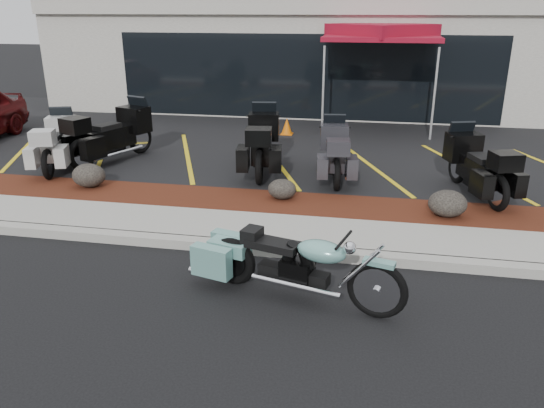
% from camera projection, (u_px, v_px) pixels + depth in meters
% --- Properties ---
extents(ground, '(90.00, 90.00, 0.00)m').
position_uv_depth(ground, '(204.00, 277.00, 7.44)').
color(ground, black).
rests_on(ground, ground).
extents(curb, '(24.00, 0.25, 0.15)m').
position_uv_depth(curb, '(222.00, 245.00, 8.25)').
color(curb, gray).
rests_on(curb, ground).
extents(sidewalk, '(24.00, 1.20, 0.15)m').
position_uv_depth(sidewalk, '(233.00, 228.00, 8.89)').
color(sidewalk, gray).
rests_on(sidewalk, ground).
extents(mulch_bed, '(24.00, 1.20, 0.16)m').
position_uv_depth(mulch_bed, '(249.00, 203.00, 9.99)').
color(mulch_bed, '#35140C').
rests_on(mulch_bed, ground).
extents(upper_lot, '(26.00, 9.60, 0.15)m').
position_uv_depth(upper_lot, '(292.00, 138.00, 14.97)').
color(upper_lot, black).
rests_on(upper_lot, ground).
extents(dealership_building, '(18.00, 8.16, 4.00)m').
position_uv_depth(dealership_building, '(318.00, 51.00, 20.07)').
color(dealership_building, gray).
rests_on(dealership_building, ground).
extents(boulder_left, '(0.67, 0.56, 0.47)m').
position_uv_depth(boulder_left, '(89.00, 175.00, 10.60)').
color(boulder_left, black).
rests_on(boulder_left, mulch_bed).
extents(boulder_mid, '(0.54, 0.45, 0.38)m').
position_uv_depth(boulder_mid, '(282.00, 189.00, 9.94)').
color(boulder_mid, black).
rests_on(boulder_mid, mulch_bed).
extents(boulder_right, '(0.66, 0.55, 0.47)m').
position_uv_depth(boulder_right, '(448.00, 204.00, 9.09)').
color(boulder_right, black).
rests_on(boulder_right, mulch_bed).
extents(hero_cruiser, '(2.90, 1.41, 0.99)m').
position_uv_depth(hero_cruiser, '(378.00, 282.00, 6.29)').
color(hero_cruiser, '#67A098').
rests_on(hero_cruiser, ground).
extents(touring_white, '(1.46, 2.32, 1.26)m').
position_uv_depth(touring_white, '(64.00, 133.00, 12.41)').
color(touring_white, '#B8B8B4').
rests_on(touring_white, upper_lot).
extents(touring_black_front, '(1.75, 2.60, 1.41)m').
position_uv_depth(touring_black_front, '(139.00, 125.00, 12.93)').
color(touring_black_front, black).
rests_on(touring_black_front, upper_lot).
extents(touring_black_mid, '(1.25, 2.51, 1.40)m').
position_uv_depth(touring_black_mid, '(264.00, 132.00, 12.24)').
color(touring_black_mid, black).
rests_on(touring_black_mid, upper_lot).
extents(touring_grey, '(1.07, 2.20, 1.23)m').
position_uv_depth(touring_grey, '(334.00, 141.00, 11.73)').
color(touring_grey, '#2E2D32').
rests_on(touring_grey, upper_lot).
extents(touring_black_rear, '(1.48, 2.36, 1.29)m').
position_uv_depth(touring_black_rear, '(459.00, 153.00, 10.72)').
color(touring_black_rear, black).
rests_on(touring_black_rear, upper_lot).
extents(traffic_cone, '(0.42, 0.42, 0.47)m').
position_uv_depth(traffic_cone, '(287.00, 126.00, 15.06)').
color(traffic_cone, '#D05E06').
rests_on(traffic_cone, upper_lot).
extents(popup_canopy, '(3.32, 3.32, 2.97)m').
position_uv_depth(popup_canopy, '(381.00, 34.00, 15.22)').
color(popup_canopy, silver).
rests_on(popup_canopy, upper_lot).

